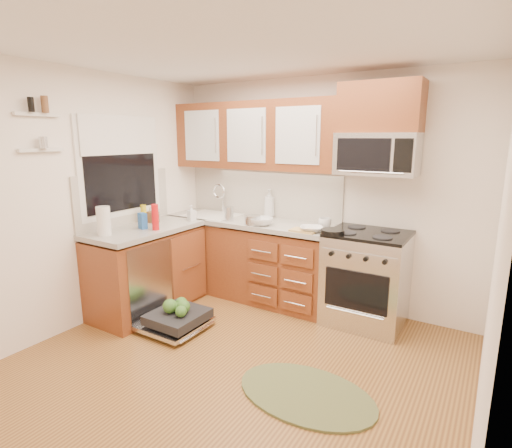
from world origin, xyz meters
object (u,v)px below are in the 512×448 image
Objects in this scene: microwave at (377,154)px; cup at (325,223)px; range at (366,278)px; stock_pot at (252,220)px; bowl_b at (261,221)px; sink at (212,225)px; paper_towel_roll at (104,221)px; upper_cabinets at (255,136)px; skillet at (332,232)px; rug at (306,394)px; cutting_board at (304,231)px; bowl_a at (311,229)px; dishwasher at (175,320)px.

microwave reaches higher than cup.
stock_pot reaches higher than range.
bowl_b is at bearing 18.05° from stock_pot.
sink is 1.41m from paper_towel_roll.
cup is (0.64, 0.23, 0.01)m from bowl_b.
upper_cabinets reaches higher than paper_towel_roll.
paper_towel_roll is 1.09× the size of bowl_b.
upper_cabinets is 9.05× the size of skillet.
range is at bearing -5.89° from upper_cabinets.
skillet is at bearing 103.57° from rug.
range is at bearing 19.34° from cutting_board.
upper_cabinets is 2.16× the size of range.
rug is 1.52m from skillet.
bowl_a is at bearing -20.38° from upper_cabinets.
bowl_b reaches higher than range.
cutting_board is at bearing 172.84° from skillet.
microwave is (0.00, 0.12, 1.23)m from range.
cup is (-0.20, 0.30, 0.01)m from skillet.
sink is 2.29× the size of cutting_board.
cup is at bearing 19.52° from bowl_b.
bowl_a is (1.40, -0.17, 0.15)m from sink.
stock_pot is at bearing 177.55° from skillet.
range is 1.24m from bowl_b.
bowl_b reaches higher than bowl_a.
stock_pot is 0.65× the size of cutting_board.
stock_pot reaches higher than bowl_b.
bowl_b is at bearing -170.88° from range.
microwave is 3.36× the size of skillet.
cup is at bearing 174.39° from range.
paper_towel_roll is at bearing 179.16° from rug.
upper_cabinets is 15.12× the size of cup.
range reaches higher than rug.
bowl_a is at bearing 43.25° from dishwasher.
dishwasher is at bearing -140.93° from microwave.
rug is 1.81m from cup.
dishwasher is 3.99× the size of stock_pot.
stock_pot is 1.52m from paper_towel_roll.
cup is (0.12, 0.26, 0.04)m from cutting_board.
range is (1.41, -0.15, -1.40)m from upper_cabinets.
rug is (1.93, -1.39, -0.79)m from sink.
paper_towel_roll is (-0.65, -0.24, 0.97)m from dishwasher.
range reaches higher than dishwasher.
paper_towel_roll reaches higher than sink.
microwave is 4.33× the size of stock_pot.
microwave reaches higher than skillet.
cutting_board reaches higher than dishwasher.
sink is at bearing -176.15° from microwave.
upper_cabinets is 7.89× the size of bowl_b.
microwave is at bearing 29.51° from bowl_a.
bowl_b is at bearing -160.48° from cup.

